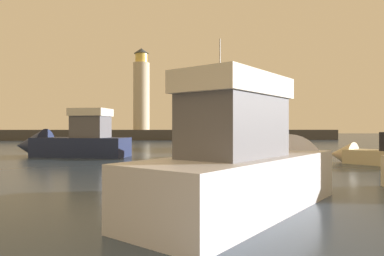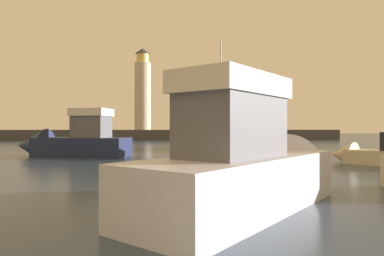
% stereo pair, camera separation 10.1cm
% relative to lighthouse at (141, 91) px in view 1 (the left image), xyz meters
% --- Properties ---
extents(ground_plane, '(220.00, 220.00, 0.00)m').
position_rel_lighthouse_xyz_m(ground_plane, '(4.23, -32.18, -9.22)').
color(ground_plane, '#2D3D51').
extents(breakwater, '(66.12, 5.98, 1.90)m').
position_rel_lighthouse_xyz_m(breakwater, '(4.23, 0.00, -8.27)').
color(breakwater, '#423F3D').
rests_on(breakwater, ground_plane).
extents(lighthouse, '(3.06, 3.06, 15.45)m').
position_rel_lighthouse_xyz_m(lighthouse, '(0.00, 0.00, 0.00)').
color(lighthouse, beige).
rests_on(lighthouse, breakwater).
extents(motorboat_0, '(4.93, 5.86, 2.33)m').
position_rel_lighthouse_xyz_m(motorboat_0, '(16.67, -46.39, -8.59)').
color(motorboat_0, beige).
rests_on(motorboat_0, ground_plane).
extents(motorboat_1, '(5.68, 4.52, 2.67)m').
position_rel_lighthouse_xyz_m(motorboat_1, '(12.63, -40.05, -8.43)').
color(motorboat_1, '#B21E1E').
rests_on(motorboat_1, ground_plane).
extents(motorboat_2, '(7.95, 8.37, 3.94)m').
position_rel_lighthouse_xyz_m(motorboat_2, '(6.68, -56.45, -8.08)').
color(motorboat_2, silver).
rests_on(motorboat_2, ground_plane).
extents(motorboat_3, '(9.48, 4.96, 4.23)m').
position_rel_lighthouse_xyz_m(motorboat_3, '(-3.44, -38.61, -8.07)').
color(motorboat_3, '#1E284C').
rests_on(motorboat_3, ground_plane).
extents(sailboat_moored, '(6.46, 8.68, 11.11)m').
position_rel_lighthouse_xyz_m(sailboat_moored, '(9.17, -31.34, -8.55)').
color(sailboat_moored, '#B21E1E').
rests_on(sailboat_moored, ground_plane).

